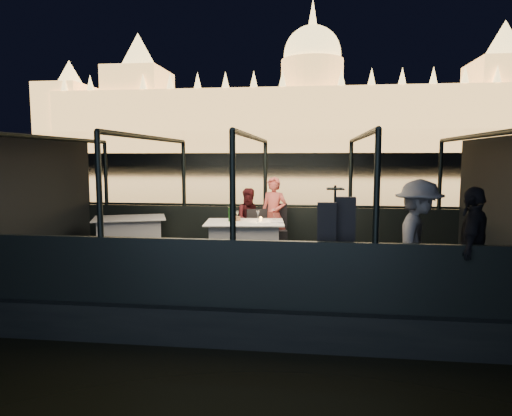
# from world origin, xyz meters

# --- Properties ---
(river_water) EXTENTS (500.00, 500.00, 0.00)m
(river_water) POSITION_xyz_m (0.00, 80.00, 0.00)
(river_water) COLOR black
(river_water) RESTS_ON ground
(boat_hull) EXTENTS (8.60, 4.40, 1.00)m
(boat_hull) POSITION_xyz_m (0.00, 0.00, 0.00)
(boat_hull) COLOR black
(boat_hull) RESTS_ON river_water
(boat_deck) EXTENTS (8.00, 4.00, 0.04)m
(boat_deck) POSITION_xyz_m (0.00, 0.00, 0.48)
(boat_deck) COLOR black
(boat_deck) RESTS_ON boat_hull
(gunwale_port) EXTENTS (8.00, 0.08, 0.90)m
(gunwale_port) POSITION_xyz_m (0.00, 2.00, 0.95)
(gunwale_port) COLOR black
(gunwale_port) RESTS_ON boat_deck
(gunwale_starboard) EXTENTS (8.00, 0.08, 0.90)m
(gunwale_starboard) POSITION_xyz_m (0.00, -2.00, 0.95)
(gunwale_starboard) COLOR black
(gunwale_starboard) RESTS_ON boat_deck
(cabin_glass_port) EXTENTS (8.00, 0.02, 1.40)m
(cabin_glass_port) POSITION_xyz_m (0.00, 2.00, 2.10)
(cabin_glass_port) COLOR #99B2B2
(cabin_glass_port) RESTS_ON gunwale_port
(cabin_glass_starboard) EXTENTS (8.00, 0.02, 1.40)m
(cabin_glass_starboard) POSITION_xyz_m (0.00, -2.00, 2.10)
(cabin_glass_starboard) COLOR #99B2B2
(cabin_glass_starboard) RESTS_ON gunwale_starboard
(cabin_roof_glass) EXTENTS (8.00, 4.00, 0.02)m
(cabin_roof_glass) POSITION_xyz_m (0.00, 0.00, 2.80)
(cabin_roof_glass) COLOR #99B2B2
(cabin_roof_glass) RESTS_ON boat_deck
(end_wall_fore) EXTENTS (0.02, 4.00, 2.30)m
(end_wall_fore) POSITION_xyz_m (-4.00, 0.00, 1.65)
(end_wall_fore) COLOR black
(end_wall_fore) RESTS_ON boat_deck
(end_wall_aft) EXTENTS (0.02, 4.00, 2.30)m
(end_wall_aft) POSITION_xyz_m (4.00, 0.00, 1.65)
(end_wall_aft) COLOR black
(end_wall_aft) RESTS_ON boat_deck
(canopy_ribs) EXTENTS (8.00, 4.00, 2.30)m
(canopy_ribs) POSITION_xyz_m (0.00, 0.00, 1.65)
(canopy_ribs) COLOR black
(canopy_ribs) RESTS_ON boat_deck
(embankment) EXTENTS (400.00, 140.00, 6.00)m
(embankment) POSITION_xyz_m (0.00, 210.00, 1.00)
(embankment) COLOR #423D33
(embankment) RESTS_ON ground
(parliament_building) EXTENTS (220.00, 32.00, 60.00)m
(parliament_building) POSITION_xyz_m (0.00, 175.00, 29.00)
(parliament_building) COLOR #F2D18C
(parliament_building) RESTS_ON embankment
(dining_table_central) EXTENTS (1.56, 1.20, 0.77)m
(dining_table_central) POSITION_xyz_m (-0.24, 0.59, 0.89)
(dining_table_central) COLOR silver
(dining_table_central) RESTS_ON boat_deck
(dining_table_aft) EXTENTS (1.69, 1.46, 0.75)m
(dining_table_aft) POSITION_xyz_m (-2.67, 1.05, 0.89)
(dining_table_aft) COLOR silver
(dining_table_aft) RESTS_ON boat_deck
(chair_port_left) EXTENTS (0.52, 0.52, 0.90)m
(chair_port_left) POSITION_xyz_m (-0.11, 1.23, 0.95)
(chair_port_left) COLOR black
(chair_port_left) RESTS_ON boat_deck
(chair_port_right) EXTENTS (0.54, 0.54, 1.00)m
(chair_port_right) POSITION_xyz_m (0.26, 1.42, 0.95)
(chair_port_right) COLOR black
(chair_port_right) RESTS_ON boat_deck
(coat_stand) EXTENTS (0.52, 0.45, 1.59)m
(coat_stand) POSITION_xyz_m (1.31, -1.66, 1.40)
(coat_stand) COLOR black
(coat_stand) RESTS_ON boat_deck
(person_woman_coral) EXTENTS (0.66, 0.54, 1.57)m
(person_woman_coral) POSITION_xyz_m (0.23, 1.51, 1.25)
(person_woman_coral) COLOR #CA5449
(person_woman_coral) RESTS_ON boat_deck
(person_man_maroon) EXTENTS (0.74, 0.65, 1.32)m
(person_man_maroon) POSITION_xyz_m (-0.28, 1.66, 1.25)
(person_man_maroon) COLOR #411215
(person_man_maroon) RESTS_ON boat_deck
(passenger_stripe) EXTENTS (0.89, 1.21, 1.68)m
(passenger_stripe) POSITION_xyz_m (2.43, -1.48, 1.35)
(passenger_stripe) COLOR silver
(passenger_stripe) RESTS_ON boat_deck
(passenger_dark) EXTENTS (0.77, 1.02, 1.60)m
(passenger_dark) POSITION_xyz_m (3.06, -1.69, 1.35)
(passenger_dark) COLOR black
(passenger_dark) RESTS_ON boat_deck
(wine_bottle) EXTENTS (0.08, 0.08, 0.33)m
(wine_bottle) POSITION_xyz_m (-0.52, 0.65, 1.42)
(wine_bottle) COLOR #143714
(wine_bottle) RESTS_ON dining_table_central
(bread_basket) EXTENTS (0.25, 0.25, 0.07)m
(bread_basket) POSITION_xyz_m (-0.44, 0.75, 1.31)
(bread_basket) COLOR brown
(bread_basket) RESTS_ON dining_table_central
(amber_candle) EXTENTS (0.05, 0.05, 0.07)m
(amber_candle) POSITION_xyz_m (0.05, 0.75, 1.31)
(amber_candle) COLOR #FBAC3E
(amber_candle) RESTS_ON dining_table_central
(plate_near) EXTENTS (0.34, 0.34, 0.02)m
(plate_near) POSITION_xyz_m (0.36, 0.60, 1.27)
(plate_near) COLOR white
(plate_near) RESTS_ON dining_table_central
(plate_far) EXTENTS (0.29, 0.29, 0.01)m
(plate_far) POSITION_xyz_m (-0.35, 0.90, 1.27)
(plate_far) COLOR silver
(plate_far) RESTS_ON dining_table_central
(wine_glass_white) EXTENTS (0.08, 0.08, 0.19)m
(wine_glass_white) POSITION_xyz_m (-0.39, 0.66, 1.36)
(wine_glass_white) COLOR white
(wine_glass_white) RESTS_ON dining_table_central
(wine_glass_red) EXTENTS (0.09, 0.09, 0.20)m
(wine_glass_red) POSITION_xyz_m (0.28, 0.97, 1.36)
(wine_glass_red) COLOR silver
(wine_glass_red) RESTS_ON dining_table_central
(wine_glass_empty) EXTENTS (0.08, 0.08, 0.20)m
(wine_glass_empty) POSITION_xyz_m (0.00, 0.64, 1.36)
(wine_glass_empty) COLOR white
(wine_glass_empty) RESTS_ON dining_table_central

